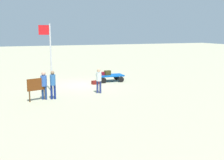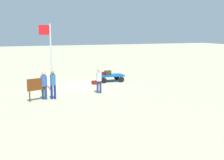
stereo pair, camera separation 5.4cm
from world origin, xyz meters
name	(u,v)px [view 1 (the left image)]	position (x,y,z in m)	size (l,w,h in m)	color
ground_plane	(82,85)	(0.00, 0.00, 0.00)	(120.00, 120.00, 0.00)	#AFAB8A
luggage_cart	(110,76)	(-2.57, -0.63, 0.43)	(2.23, 1.47, 0.56)	#0A4FAB
suitcase_dark	(107,73)	(-2.36, -0.62, 0.75)	(0.57, 0.42, 0.38)	#3D3615
suitcase_grey	(103,73)	(-2.03, -0.77, 0.68)	(0.53, 0.36, 0.25)	maroon
suitcase_maroon	(95,82)	(-1.06, 0.10, 0.14)	(0.65, 0.47, 0.29)	maroon
worker_lead	(99,79)	(-0.28, 3.27, 0.99)	(0.48, 0.48, 1.68)	navy
worker_trailing	(53,83)	(2.91, 3.85, 1.05)	(0.41, 0.41, 1.78)	navy
worker_supervisor	(44,83)	(3.44, 3.75, 1.05)	(0.51, 0.51, 1.75)	navy
flagpole	(49,52)	(2.72, 1.72, 2.77)	(0.80, 0.11, 4.68)	silver
signboard	(37,86)	(3.88, 3.93, 0.92)	(1.19, 0.43, 1.38)	#4C3319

